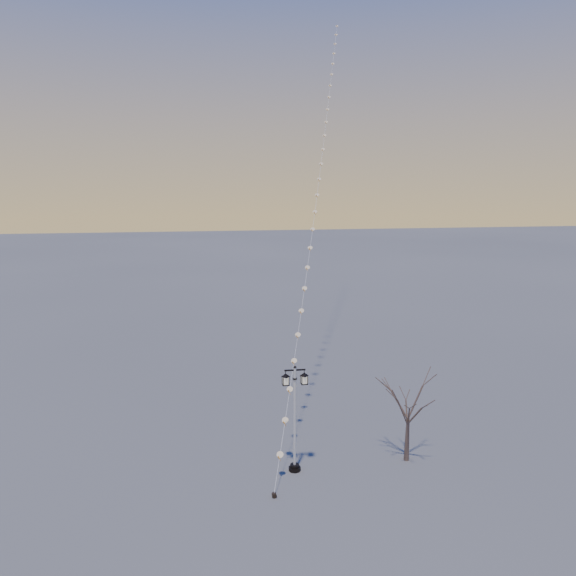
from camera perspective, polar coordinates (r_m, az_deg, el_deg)
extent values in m
plane|color=#575858|center=(24.97, 1.74, -21.38)|extent=(300.00, 300.00, 0.00)
cylinder|color=black|center=(26.77, 0.72, -18.79)|extent=(0.58, 0.58, 0.17)
cylinder|color=black|center=(26.70, 0.72, -18.50)|extent=(0.41, 0.41, 0.14)
cylinder|color=silver|center=(25.57, 0.73, -13.60)|extent=(0.13, 0.13, 4.86)
cylinder|color=black|center=(24.87, 0.74, -9.68)|extent=(0.21, 0.21, 0.06)
cube|color=black|center=(24.73, 0.74, -8.78)|extent=(0.98, 0.10, 0.06)
sphere|color=black|center=(24.69, 0.74, -8.51)|extent=(0.14, 0.14, 0.14)
pyramid|color=black|center=(24.72, -0.26, -9.17)|extent=(0.46, 0.46, 0.14)
cube|color=beige|center=(24.83, -0.26, -9.87)|extent=(0.27, 0.27, 0.35)
cube|color=black|center=(24.90, -0.26, -10.29)|extent=(0.31, 0.31, 0.04)
pyramid|color=black|center=(24.85, 1.74, -9.07)|extent=(0.46, 0.46, 0.14)
cube|color=beige|center=(24.96, 1.74, -9.76)|extent=(0.27, 0.27, 0.35)
cube|color=black|center=(25.03, 1.74, -10.18)|extent=(0.31, 0.31, 0.04)
cone|color=#4C3A30|center=(27.79, 12.65, -15.48)|extent=(0.27, 0.27, 2.25)
cylinder|color=black|center=(24.83, -1.49, -21.30)|extent=(0.21, 0.21, 0.21)
cylinder|color=black|center=(24.81, -1.49, -21.25)|extent=(0.03, 0.03, 0.26)
cone|color=orange|center=(42.33, 3.38, 13.59)|extent=(0.08, 0.08, 0.29)
cylinder|color=white|center=(24.56, -1.49, -20.28)|extent=(0.02, 0.02, 0.83)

